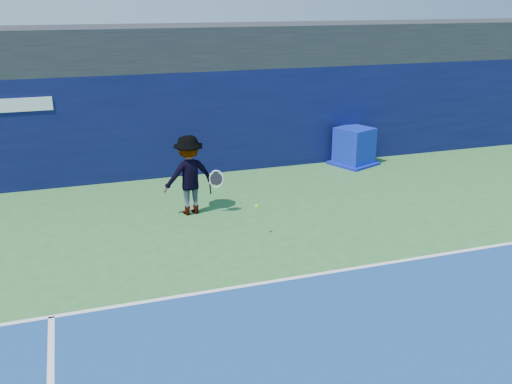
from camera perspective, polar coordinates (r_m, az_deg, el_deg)
ground at (r=8.88m, az=15.73°, el=-16.22°), size 80.00×80.00×0.00m
baseline at (r=11.09m, az=7.12°, el=-8.01°), size 24.00×0.10×0.01m
stadium_band at (r=17.97m, az=-4.38°, el=14.44°), size 36.00×3.00×1.20m
back_wall_assembly at (r=17.30m, az=-3.39°, el=7.25°), size 36.00×1.03×3.00m
equipment_cart at (r=18.08m, az=9.78°, el=4.37°), size 1.59×1.59×1.17m
tennis_player at (r=13.71m, az=-6.70°, el=1.68°), size 1.43×0.88×1.93m
tennis_ball at (r=12.32m, az=0.06°, el=-1.41°), size 0.07×0.07×0.07m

